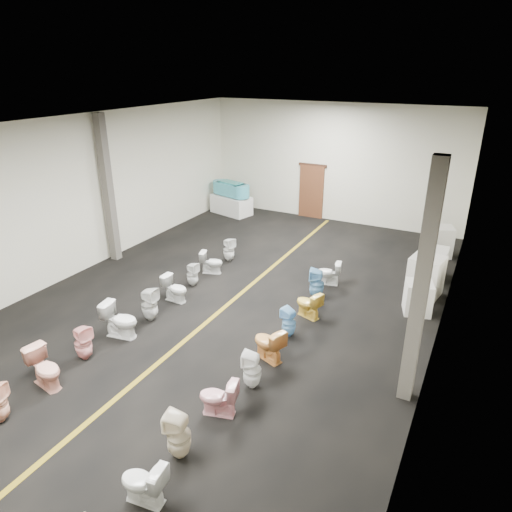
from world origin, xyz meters
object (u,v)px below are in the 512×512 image
object	(u,v)px
toilet_left_5	(149,304)
toilet_right_7	(308,304)
appliance_crate_c	(432,263)
toilet_left_7	(192,275)
toilet_left_9	(229,250)
toilet_left_3	(83,343)
toilet_right_8	(317,284)
toilet_right_6	(289,322)
bathtub	(231,188)
toilet_left_4	(120,320)
toilet_left_8	(212,262)
toilet_right_2	(179,435)
toilet_right_5	(268,343)
appliance_crate_a	(418,298)
display_table	(231,205)
toilet_left_2	(45,368)
toilet_right_3	(218,398)
appliance_crate_d	(440,241)
toilet_right_4	(252,370)
toilet_left_6	(175,289)
toilet_right_9	(329,273)
appliance_crate_b	(426,276)
toilet_right_1	(143,483)

from	to	relation	value
toilet_left_5	toilet_right_7	world-z (taller)	toilet_left_5
appliance_crate_c	toilet_left_5	world-z (taller)	appliance_crate_c
toilet_left_7	toilet_left_9	xyz separation A→B (m)	(-0.00, 2.00, 0.03)
toilet_left_3	toilet_right_8	xyz separation A→B (m)	(3.37, 4.82, 0.02)
toilet_right_6	bathtub	bearing A→B (deg)	-123.36
toilet_left_4	toilet_left_5	size ratio (longest dim) A/B	0.97
toilet_left_8	toilet_right_2	bearing A→B (deg)	-169.36
bathtub	toilet_right_5	size ratio (longest dim) A/B	2.40
bathtub	toilet_left_4	size ratio (longest dim) A/B	2.19
appliance_crate_a	toilet_left_5	world-z (taller)	toilet_left_5
appliance_crate_c	toilet_left_9	xyz separation A→B (m)	(-5.83, -1.74, -0.06)
display_table	toilet_left_5	bearing A→B (deg)	-72.65
toilet_left_2	toilet_right_3	world-z (taller)	toilet_left_2
toilet_right_6	appliance_crate_d	bearing A→B (deg)	178.47
toilet_right_2	toilet_right_4	distance (m)	2.04
appliance_crate_d	toilet_right_7	world-z (taller)	appliance_crate_d
toilet_right_7	appliance_crate_d	bearing A→B (deg)	176.54
toilet_left_7	toilet_right_8	bearing A→B (deg)	-69.79
appliance_crate_c	toilet_left_7	world-z (taller)	appliance_crate_c
toilet_left_6	bathtub	bearing A→B (deg)	21.17
toilet_right_2	toilet_right_5	xyz separation A→B (m)	(0.10, 2.98, -0.04)
toilet_left_7	toilet_right_3	distance (m)	5.22
toilet_right_8	toilet_right_2	bearing A→B (deg)	-13.37
toilet_left_6	toilet_right_9	size ratio (longest dim) A/B	1.03
appliance_crate_c	toilet_left_6	world-z (taller)	appliance_crate_c
toilet_right_9	display_table	bearing A→B (deg)	-139.67
toilet_left_3	toilet_right_8	bearing A→B (deg)	-23.93
appliance_crate_b	toilet_left_5	distance (m)	7.20
toilet_right_1	toilet_right_2	size ratio (longest dim) A/B	0.83
appliance_crate_a	toilet_right_9	world-z (taller)	appliance_crate_a
toilet_right_5	toilet_left_7	bearing A→B (deg)	-100.89
toilet_right_9	toilet_left_2	bearing A→B (deg)	-38.31
toilet_left_5	toilet_right_1	size ratio (longest dim) A/B	1.23
appliance_crate_b	toilet_right_5	distance (m)	5.15
toilet_left_4	display_table	bearing A→B (deg)	5.77
toilet_left_2	toilet_right_5	world-z (taller)	toilet_left_2
toilet_left_2	toilet_right_7	size ratio (longest dim) A/B	1.14
display_table	toilet_right_8	size ratio (longest dim) A/B	2.03
display_table	appliance_crate_c	bearing A→B (deg)	-17.53
display_table	toilet_right_5	xyz separation A→B (m)	(5.86, -8.48, 0.00)
toilet_left_7	toilet_left_8	size ratio (longest dim) A/B	1.04
bathtub	toilet_right_8	distance (m)	7.97
appliance_crate_c	appliance_crate_b	bearing A→B (deg)	-90.00
toilet_right_3	toilet_left_7	bearing A→B (deg)	-155.16
toilet_left_8	bathtub	bearing A→B (deg)	6.85
appliance_crate_b	toilet_left_3	bearing A→B (deg)	-132.93
toilet_right_7	toilet_right_3	bearing A→B (deg)	16.75
toilet_left_8	appliance_crate_c	bearing A→B (deg)	-82.57
appliance_crate_a	toilet_right_4	world-z (taller)	appliance_crate_a
appliance_crate_c	appliance_crate_d	size ratio (longest dim) A/B	0.89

